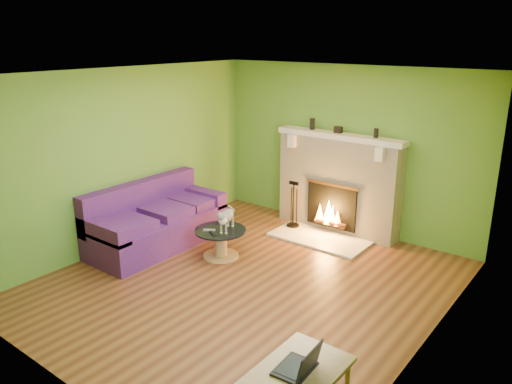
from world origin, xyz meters
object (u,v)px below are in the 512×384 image
coffee_table (221,241)px  desk (293,384)px  cat (227,218)px  sofa (155,222)px

coffee_table → desk: (2.74, -2.29, 0.37)m
coffee_table → cat: 0.36m
sofa → desk: (3.81, -2.02, 0.25)m
desk → cat: cat is taller
sofa → cat: bearing=15.6°
desk → cat: (-2.66, 2.34, -0.02)m
sofa → coffee_table: 1.11m
coffee_table → desk: 3.59m
coffee_table → cat: cat is taller
cat → desk: bearing=-62.6°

